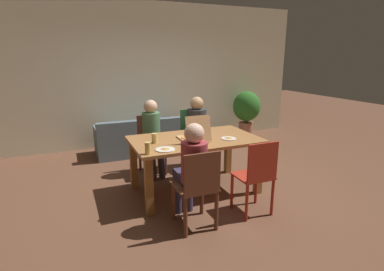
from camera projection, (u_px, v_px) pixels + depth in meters
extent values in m
plane|color=brown|center=(195.00, 190.00, 4.38)|extent=(20.00, 20.00, 0.00)
cube|color=#EDE9CB|center=(144.00, 75.00, 6.44)|extent=(7.30, 0.12, 2.98)
cube|color=#A46C3C|center=(195.00, 140.00, 4.18)|extent=(1.75, 1.04, 0.04)
cube|color=#A06932|center=(149.00, 187.00, 3.60)|extent=(0.09, 0.09, 0.74)
cube|color=#A06932|center=(258.00, 168.00, 4.19)|extent=(0.09, 0.09, 0.74)
cube|color=#A06932|center=(134.00, 164.00, 4.37)|extent=(0.09, 0.09, 0.74)
cube|color=#A06932|center=(228.00, 151.00, 4.96)|extent=(0.09, 0.09, 0.74)
cylinder|color=brown|center=(165.00, 161.00, 4.87)|extent=(0.04, 0.04, 0.47)
cylinder|color=brown|center=(146.00, 164.00, 4.74)|extent=(0.04, 0.04, 0.47)
cylinder|color=brown|center=(159.00, 155.00, 5.21)|extent=(0.04, 0.04, 0.47)
cylinder|color=brown|center=(140.00, 157.00, 5.09)|extent=(0.04, 0.04, 0.47)
cube|color=brown|center=(152.00, 145.00, 4.91)|extent=(0.39, 0.45, 0.02)
cube|color=brown|center=(148.00, 128.00, 5.04)|extent=(0.37, 0.03, 0.46)
cylinder|color=#423B46|center=(162.00, 164.00, 4.74)|extent=(0.10, 0.10, 0.49)
cylinder|color=#423B46|center=(153.00, 165.00, 4.68)|extent=(0.10, 0.10, 0.49)
cube|color=#423B46|center=(154.00, 144.00, 4.76)|extent=(0.26, 0.31, 0.11)
cylinder|color=#4B7A51|center=(151.00, 127.00, 4.84)|extent=(0.29, 0.29, 0.48)
sphere|color=#D8A886|center=(151.00, 107.00, 4.75)|extent=(0.21, 0.21, 0.21)
cylinder|color=#357142|center=(212.00, 156.00, 5.13)|extent=(0.04, 0.04, 0.47)
cylinder|color=#357142|center=(190.00, 159.00, 4.98)|extent=(0.04, 0.04, 0.47)
cylinder|color=#357142|center=(203.00, 150.00, 5.46)|extent=(0.04, 0.04, 0.47)
cylinder|color=#357142|center=(182.00, 153.00, 5.31)|extent=(0.04, 0.04, 0.47)
cube|color=#357142|center=(197.00, 141.00, 5.16)|extent=(0.46, 0.43, 0.02)
cube|color=#357142|center=(192.00, 123.00, 5.27)|extent=(0.44, 0.03, 0.51)
cylinder|color=#352C3C|center=(208.00, 158.00, 5.00)|extent=(0.10, 0.10, 0.49)
cylinder|color=#352C3C|center=(199.00, 159.00, 4.94)|extent=(0.10, 0.10, 0.49)
cube|color=#352C3C|center=(200.00, 140.00, 5.01)|extent=(0.29, 0.29, 0.11)
cylinder|color=#313436|center=(197.00, 124.00, 5.08)|extent=(0.32, 0.32, 0.49)
sphere|color=tan|center=(197.00, 103.00, 4.99)|extent=(0.22, 0.22, 0.22)
cylinder|color=brown|center=(173.00, 202.00, 3.53)|extent=(0.05, 0.05, 0.47)
cylinder|color=brown|center=(202.00, 196.00, 3.67)|extent=(0.05, 0.05, 0.47)
cylinder|color=brown|center=(185.00, 218.00, 3.18)|extent=(0.05, 0.05, 0.47)
cylinder|color=brown|center=(216.00, 211.00, 3.32)|extent=(0.05, 0.05, 0.47)
cube|color=brown|center=(194.00, 186.00, 3.36)|extent=(0.43, 0.45, 0.02)
cube|color=brown|center=(202.00, 174.00, 3.11)|extent=(0.41, 0.03, 0.44)
cylinder|color=#3B334E|center=(178.00, 194.00, 3.69)|extent=(0.10, 0.10, 0.49)
cylinder|color=#3B334E|center=(189.00, 192.00, 3.75)|extent=(0.10, 0.10, 0.49)
cube|color=#3B334E|center=(188.00, 176.00, 3.50)|extent=(0.26, 0.35, 0.11)
cylinder|color=#A2383E|center=(194.00, 162.00, 3.29)|extent=(0.29, 0.29, 0.45)
sphere|color=beige|center=(194.00, 133.00, 3.20)|extent=(0.22, 0.22, 0.22)
cylinder|color=#AA2E1E|center=(232.00, 191.00, 3.80)|extent=(0.04, 0.04, 0.47)
cylinder|color=#AA2E1E|center=(256.00, 186.00, 3.94)|extent=(0.04, 0.04, 0.47)
cylinder|color=#AA2E1E|center=(247.00, 203.00, 3.50)|extent=(0.04, 0.04, 0.47)
cylinder|color=#AA2E1E|center=(272.00, 197.00, 3.63)|extent=(0.04, 0.04, 0.47)
cube|color=#AA2E1E|center=(253.00, 176.00, 3.65)|extent=(0.42, 0.39, 0.02)
cube|color=#AA2E1E|center=(263.00, 162.00, 3.43)|extent=(0.40, 0.03, 0.45)
cube|color=tan|center=(192.00, 138.00, 4.14)|extent=(0.35, 0.35, 0.02)
cylinder|color=#D68240|center=(192.00, 137.00, 4.13)|extent=(0.31, 0.31, 0.01)
cube|color=tan|center=(199.00, 129.00, 3.90)|extent=(0.35, 0.09, 0.34)
cylinder|color=white|center=(165.00, 149.00, 3.66)|extent=(0.24, 0.24, 0.01)
cone|color=#C08B46|center=(165.00, 148.00, 3.66)|extent=(0.12, 0.12, 0.02)
cylinder|color=white|center=(229.00, 139.00, 4.14)|extent=(0.21, 0.21, 0.01)
cone|color=#C2843D|center=(229.00, 138.00, 4.14)|extent=(0.11, 0.11, 0.02)
cylinder|color=#E6C85D|center=(148.00, 148.00, 3.49)|extent=(0.07, 0.07, 0.14)
cylinder|color=#DBC466|center=(154.00, 138.00, 3.95)|extent=(0.08, 0.08, 0.13)
cube|color=slate|center=(144.00, 142.00, 6.09)|extent=(1.87, 0.76, 0.39)
cube|color=slate|center=(147.00, 128.00, 5.73)|extent=(1.87, 0.16, 0.34)
cube|color=slate|center=(100.00, 133.00, 5.71)|extent=(0.20, 0.73, 0.18)
cube|color=slate|center=(182.00, 125.00, 6.34)|extent=(0.20, 0.73, 0.18)
cylinder|color=#B57056|center=(246.00, 130.00, 7.21)|extent=(0.34, 0.34, 0.35)
cylinder|color=brown|center=(246.00, 120.00, 7.15)|extent=(0.05, 0.05, 0.13)
ellipsoid|color=#2F7428|center=(247.00, 106.00, 7.06)|extent=(0.64, 0.64, 0.70)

